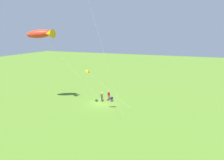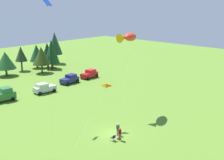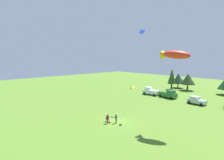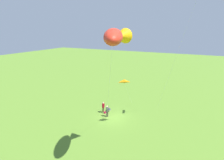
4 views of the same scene
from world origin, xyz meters
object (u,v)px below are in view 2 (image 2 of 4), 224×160
truck_green_flatbed (1,95)px  car_silver_compact (44,88)px  car_navy_hatch (70,79)px  car_red_sedan (90,74)px  person_kite_flyer (118,128)px  backpack_on_grass (119,139)px  person_spectator (120,133)px  folding_chair (113,137)px  kite_large_fish (129,37)px  kite_delta_orange (106,85)px  kite_diamond_blue (48,7)px

truck_green_flatbed → car_silver_compact: bearing=-1.5°
car_navy_hatch → car_red_sedan: (6.02, 0.32, 0.00)m
car_silver_compact → car_red_sedan: 13.99m
person_kite_flyer → backpack_on_grass: person_kite_flyer is taller
car_silver_compact → person_kite_flyer: bearing=84.3°
person_kite_flyer → person_spectator: (-0.92, -1.17, 0.00)m
person_kite_flyer → folding_chair: person_kite_flyer is taller
person_spectator → kite_large_fish: (8.60, 6.10, 10.85)m
backpack_on_grass → truck_green_flatbed: bearing=96.3°
person_kite_flyer → person_spectator: 1.49m
person_kite_flyer → car_silver_compact: (4.55, 23.21, -0.07)m
car_silver_compact → kite_delta_orange: (-3.66, -20.23, 5.21)m
backpack_on_grass → kite_delta_orange: 7.35m
person_spectator → kite_diamond_blue: 19.27m
car_silver_compact → car_red_sedan: (13.82, 2.18, 0.00)m
folding_chair → person_spectator: (0.69, -0.50, 0.53)m
kite_large_fish → kite_delta_orange: size_ratio=1.64×
backpack_on_grass → car_red_sedan: bearing=53.8°
folding_chair → car_navy_hatch: car_navy_hatch is taller
kite_large_fish → kite_delta_orange: kite_large_fish is taller
person_spectator → kite_delta_orange: kite_delta_orange is taller
person_kite_flyer → person_spectator: same height
person_kite_flyer → backpack_on_grass: bearing=161.6°
truck_green_flatbed → car_red_sedan: 21.98m
car_silver_compact → kite_large_fish: (3.14, -18.28, 10.92)m
car_navy_hatch → kite_large_fish: kite_large_fish is taller
car_silver_compact → kite_delta_orange: bearing=85.2°
kite_large_fish → kite_diamond_blue: kite_diamond_blue is taller
kite_large_fish → person_kite_flyer: bearing=-147.3°
folding_chair → car_silver_compact: bearing=-11.2°
kite_delta_orange → car_red_sedan: bearing=52.0°
car_silver_compact → kite_large_fish: bearing=105.2°
person_spectator → kite_delta_orange: (1.80, 4.15, 5.14)m
backpack_on_grass → car_red_sedan: (19.19, 26.22, 0.84)m
kite_large_fish → car_red_sedan: bearing=62.4°
person_kite_flyer → car_red_sedan: car_red_sedan is taller
backpack_on_grass → kite_large_fish: (8.50, 5.76, 11.76)m
car_navy_hatch → car_red_sedan: same height
backpack_on_grass → kite_large_fish: kite_large_fish is taller
backpack_on_grass → kite_large_fish: 15.61m
folding_chair → car_red_sedan: (19.98, 26.06, 0.46)m
folding_chair → backpack_on_grass: (0.80, -0.17, -0.38)m
kite_large_fish → backpack_on_grass: bearing=-145.9°
person_kite_flyer → car_silver_compact: car_silver_compact is taller
truck_green_flatbed → folding_chair: bearing=-79.5°
person_kite_flyer → car_navy_hatch: (12.35, 25.07, -0.07)m
truck_green_flatbed → kite_large_fish: 24.85m
car_silver_compact → person_spectator: bearing=82.8°
backpack_on_grass → car_silver_compact: (5.36, 24.04, 0.84)m
kite_delta_orange → kite_large_fish: bearing=16.0°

